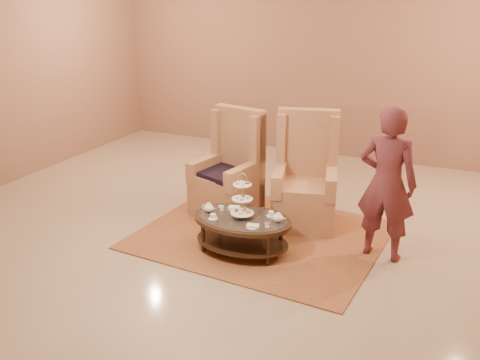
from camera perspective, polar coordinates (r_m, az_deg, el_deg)
The scene contains 8 objects.
ground at distance 6.06m, azimuth -0.62°, elevation -7.36°, with size 8.00×8.00×0.00m, color tan.
ceiling at distance 6.06m, azimuth -0.62°, elevation -7.36°, with size 8.00×8.00×0.02m, color silver.
wall_back at distance 9.22m, azimuth 10.24°, elevation 13.21°, with size 8.00×0.04×3.50m, color #976A52.
rug at distance 6.37m, azimuth 2.33°, elevation -5.84°, with size 2.87×2.45×0.01m.
tea_table at distance 5.85m, azimuth 0.24°, elevation -4.70°, with size 1.11×0.77×0.93m.
armchair_left at distance 6.91m, azimuth -1.03°, elevation 0.26°, with size 0.85×0.87×1.34m.
armchair_right at distance 6.61m, azimuth 6.96°, elevation -0.69°, with size 0.92×0.94×1.39m.
person at distance 5.78m, azimuth 15.40°, elevation -0.38°, with size 0.64×0.44×1.68m.
Camera 1 is at (2.29, -4.87, 2.77)m, focal length 40.00 mm.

